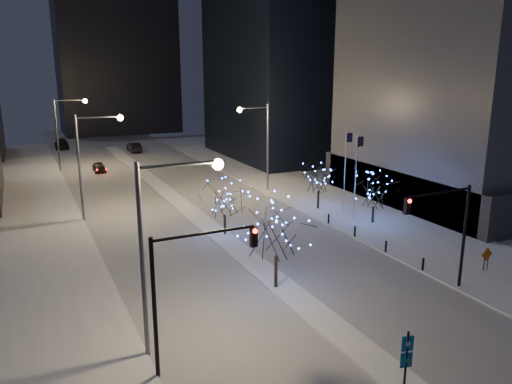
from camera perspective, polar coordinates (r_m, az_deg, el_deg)
ground at (r=29.13m, az=9.00°, el=-15.32°), size 160.00×160.00×0.00m
road at (r=59.31m, az=-10.41°, el=0.11°), size 20.00×130.00×0.02m
median at (r=54.63m, az=-9.02°, el=-0.99°), size 2.00×80.00×0.15m
east_sidewalk at (r=52.34m, az=10.22°, el=-1.72°), size 10.00×90.00×0.15m
west_sidewalk at (r=43.07m, az=-23.21°, el=-6.21°), size 8.00×90.00×0.15m
midrise_block at (r=62.21m, az=26.81°, el=13.45°), size 30.00×22.00×30.00m
plinth at (r=63.42m, az=25.50°, el=1.70°), size 30.00×24.00×4.00m
horizon_block at (r=114.73m, az=-15.84°, el=17.12°), size 24.00×14.00×42.00m
street_lamp_w_near at (r=24.65m, az=-10.63°, el=-4.43°), size 4.40×0.56×10.00m
street_lamp_w_mid at (r=48.63m, az=-18.43°, el=4.32°), size 4.40×0.56×10.00m
street_lamp_w_far at (r=73.29m, az=-21.06°, el=7.23°), size 4.40×0.56×10.00m
street_lamp_east at (r=56.95m, az=0.54°, el=6.36°), size 3.90×0.56×10.00m
traffic_signal_west at (r=23.60m, az=-7.95°, el=-9.72°), size 5.26×0.43×7.00m
traffic_signal_east at (r=33.48m, az=21.09°, el=-3.27°), size 5.26×0.43×7.00m
flagpoles at (r=48.13m, az=10.79°, el=2.65°), size 1.35×2.60×8.00m
bollards at (r=41.83m, az=12.86°, el=-5.21°), size 0.16×12.16×0.90m
car_near at (r=72.16m, az=-17.49°, el=2.72°), size 1.63×3.88×1.31m
car_mid at (r=87.40m, az=-13.77°, el=4.99°), size 1.76×4.86×1.59m
car_far at (r=94.64m, az=-21.32°, el=5.11°), size 2.45×5.61×1.60m
holiday_tree_median_near at (r=31.95m, az=2.35°, el=-4.17°), size 6.05×6.05×6.32m
holiday_tree_median_far at (r=42.50m, az=-3.63°, el=-0.89°), size 4.78×4.78×4.69m
holiday_tree_plaza_near at (r=46.81m, az=13.37°, el=0.10°), size 5.23×5.23×4.78m
holiday_tree_plaza_far at (r=50.46m, az=7.20°, el=1.57°), size 4.76×4.76×4.76m
wayfinding_sign at (r=23.95m, az=16.82°, el=-17.54°), size 0.56×0.19×3.13m
construction_sign at (r=39.15m, az=24.86°, el=-6.70°), size 1.03×0.07×1.70m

